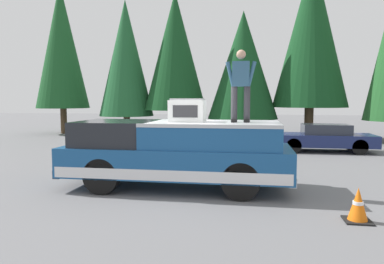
% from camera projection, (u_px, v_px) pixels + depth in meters
% --- Properties ---
extents(ground_plane, '(90.00, 90.00, 0.00)m').
position_uv_depth(ground_plane, '(186.00, 189.00, 8.74)').
color(ground_plane, slate).
extents(pickup_truck, '(2.01, 5.54, 1.65)m').
position_uv_depth(pickup_truck, '(177.00, 153.00, 8.83)').
color(pickup_truck, navy).
rests_on(pickup_truck, ground).
extents(compressor_unit, '(0.65, 0.84, 0.56)m').
position_uv_depth(compressor_unit, '(188.00, 110.00, 8.65)').
color(compressor_unit, silver).
rests_on(compressor_unit, pickup_truck).
extents(person_on_truck_bed, '(0.29, 0.72, 1.69)m').
position_uv_depth(person_on_truck_bed, '(241.00, 84.00, 8.39)').
color(person_on_truck_bed, '#333338').
rests_on(person_on_truck_bed, pickup_truck).
extents(parked_car_navy, '(1.64, 4.10, 1.16)m').
position_uv_depth(parked_car_navy, '(323.00, 138.00, 15.07)').
color(parked_car_navy, navy).
rests_on(parked_car_navy, ground).
extents(parked_car_silver, '(1.64, 4.10, 1.16)m').
position_uv_depth(parked_car_silver, '(207.00, 135.00, 16.45)').
color(parked_car_silver, silver).
rests_on(parked_car_silver, ground).
extents(traffic_cone, '(0.47, 0.47, 0.62)m').
position_uv_depth(traffic_cone, '(358.00, 206.00, 6.41)').
color(traffic_cone, black).
rests_on(traffic_cone, ground).
extents(conifer_left, '(4.16, 4.16, 10.13)m').
position_uv_depth(conifer_left, '(311.00, 32.00, 19.95)').
color(conifer_left, '#4C3826').
rests_on(conifer_left, ground).
extents(conifer_center_left, '(4.02, 4.02, 7.21)m').
position_uv_depth(conifer_center_left, '(243.00, 65.00, 20.48)').
color(conifer_center_left, '#4C3826').
rests_on(conifer_center_left, ground).
extents(conifer_center_right, '(3.69, 3.69, 8.51)m').
position_uv_depth(conifer_center_right, '(175.00, 52.00, 21.20)').
color(conifer_center_right, '#4C3826').
rests_on(conifer_center_right, ground).
extents(conifer_right, '(3.29, 3.29, 8.18)m').
position_uv_depth(conifer_right, '(126.00, 58.00, 21.71)').
color(conifer_right, '#4C3826').
rests_on(conifer_right, ground).
extents(conifer_far_right, '(3.33, 3.33, 9.59)m').
position_uv_depth(conifer_far_right, '(61.00, 46.00, 22.86)').
color(conifer_far_right, '#4C3826').
rests_on(conifer_far_right, ground).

